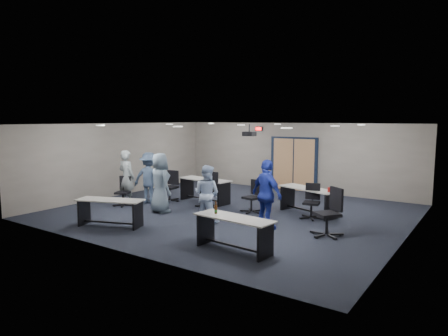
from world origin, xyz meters
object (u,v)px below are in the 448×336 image
Objects in this scene: table_front_right at (234,227)px; table_back_left at (205,186)px; chair_back_a at (170,186)px; person_navy at (267,195)px; chair_back_c at (251,196)px; person_back at (149,178)px; chair_back_d at (311,202)px; table_back_right at (309,196)px; person_plaid at (160,183)px; chair_back_b at (207,190)px; person_gray at (127,177)px; chair_loose_right at (327,212)px; person_lightblue at (207,194)px; table_front_left at (110,208)px; chair_loose_left at (123,191)px.

table_front_right is 5.20m from table_back_left.
chair_back_a is 0.58× the size of person_navy.
person_back reaches higher than chair_back_c.
person_navy reaches higher than chair_back_d.
table_back_right is 4.53m from person_plaid.
person_gray reaches higher than chair_back_b.
chair_loose_right is (4.33, -0.90, 0.02)m from chair_back_b.
table_front_right is at bearing -52.52° from chair_back_c.
chair_back_b is (0.59, -0.64, 0.03)m from table_back_left.
table_front_right is 1.95m from person_navy.
person_gray is at bearing -9.88° from person_lightblue.
person_lightblue is at bearing 31.05° from person_navy.
chair_loose_right is (4.92, -1.54, 0.05)m from table_back_left.
chair_back_b is at bearing -1.45° from person_navy.
person_plaid is at bearing -168.99° from chair_back_d.
person_plaid is at bearing -129.64° from table_back_right.
table_back_left is at bearing -55.81° from person_lightblue.
table_front_left is 1.99m from person_plaid.
person_gray is at bearing 87.82° from chair_loose_left.
chair_back_b is at bearing 139.11° from table_front_right.
table_back_right is at bearing 27.62° from table_front_left.
person_plaid reaches higher than table_front_right.
person_plaid is (-3.83, 1.75, 0.40)m from table_front_right.
table_front_left is 1.95× the size of chair_loose_left.
person_plaid is (-4.15, -1.85, 0.41)m from chair_back_d.
chair_back_d is (3.94, -0.14, -0.05)m from table_back_left.
chair_back_b reaches higher than table_back_right.
chair_back_d is (5.03, 0.46, -0.03)m from chair_back_a.
chair_back_c is at bearing -126.15° from person_plaid.
chair_back_b is 1.19× the size of chair_loose_left.
person_back reaches higher than table_front_left.
person_gray is at bearing 20.78° from person_navy.
person_lightblue is 0.87× the size of person_navy.
table_back_right is 2.04× the size of chair_back_d.
chair_back_c is (1.53, 0.22, -0.08)m from chair_back_b.
person_navy is (3.41, -1.84, 0.37)m from table_back_left.
chair_loose_right reaches higher than chair_back_c.
chair_loose_right is at bearing 4.59° from table_front_left.
chair_loose_right is 6.40m from person_back.
table_back_left is at bearing -155.34° from table_back_right.
person_lightblue is at bearing -36.31° from chair_back_a.
person_plaid is 1.90m from person_lightblue.
chair_back_c is 4.29m from person_gray.
person_plaid is at bearing -137.66° from chair_loose_right.
chair_loose_right reaches higher than table_back_right.
chair_loose_right is (2.80, -1.12, 0.10)m from chair_back_c.
chair_back_d is 6.09m from chair_loose_left.
person_gray is (-0.10, 0.27, 0.43)m from chair_loose_left.
person_lightblue is at bearing -46.33° from chair_back_b.
chair_back_a is at bearing -37.80° from person_plaid.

